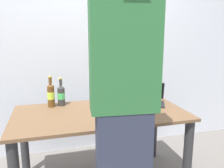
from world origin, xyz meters
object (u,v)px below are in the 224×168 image
object	(u,v)px
laptop	(148,98)
beer_bottle_amber	(61,95)
beer_bottle_green	(51,95)
person_figure	(124,107)

from	to	relation	value
laptop	beer_bottle_amber	world-z (taller)	beer_bottle_amber
beer_bottle_amber	beer_bottle_green	bearing A→B (deg)	-169.55
beer_bottle_amber	beer_bottle_green	distance (m)	0.10
beer_bottle_amber	person_figure	distance (m)	0.96
beer_bottle_green	person_figure	distance (m)	0.98
beer_bottle_amber	beer_bottle_green	world-z (taller)	beer_bottle_green
laptop	person_figure	size ratio (longest dim) A/B	0.23
beer_bottle_green	person_figure	world-z (taller)	person_figure
laptop	beer_bottle_green	distance (m)	0.97
laptop	person_figure	world-z (taller)	person_figure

